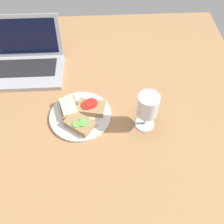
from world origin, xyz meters
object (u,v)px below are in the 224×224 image
Objects in this scene: wine_glass at (148,106)px; laptop at (23,62)px; sandwich_with_cheese at (69,108)px; sandwich_with_cucumber at (79,123)px; sandwich_with_tomato at (91,107)px; plate at (80,115)px.

wine_glass is 59.46cm from laptop.
laptop is at bearing 129.57° from sandwich_with_cheese.
sandwich_with_cucumber is 25.41cm from wine_glass.
sandwich_with_tomato is at bearing -40.86° from laptop.
plate is 1.94× the size of sandwich_with_cucumber.
plate is at bearing -31.11° from sandwich_with_cheese.
wine_glass reaches higher than sandwich_with_tomato.
wine_glass is (19.81, -7.29, 8.19)cm from sandwich_with_tomato.
sandwich_with_tomato is 38.89cm from laptop.
sandwich_with_cucumber is 0.35× the size of laptop.
sandwich_with_cheese is 1.01× the size of sandwich_with_tomato.
sandwich_with_tomato is 0.73× the size of wine_glass.
laptop reaches higher than sandwich_with_tomato.
laptop is at bearing 132.04° from plate.
sandwich_with_tomato is at bearing 159.81° from wine_glass.
sandwich_with_cucumber is 0.79× the size of wine_glass.
sandwich_with_cheese is (-4.20, 2.53, 1.91)cm from plate.
laptop is (-20.95, 25.36, 1.46)cm from sandwich_with_cheese.
plate is 5.23cm from sandwich_with_tomato.
plate is 26.49cm from wine_glass.
plate is at bearing -47.96° from laptop.
sandwich_with_cheese is at bearing -50.43° from laptop.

